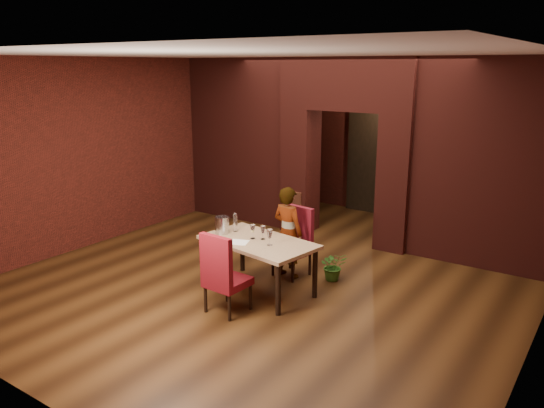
{
  "coord_description": "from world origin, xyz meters",
  "views": [
    {
      "loc": [
        4.13,
        -6.34,
        3.06
      ],
      "look_at": [
        -0.22,
        0.0,
        1.04
      ],
      "focal_mm": 35.0,
      "sensor_mm": 36.0,
      "label": 1
    }
  ],
  "objects_px": {
    "person_seated": "(288,232)",
    "wine_glass_c": "(270,237)",
    "dining_table": "(258,266)",
    "water_bottle": "(235,222)",
    "wine_glass_a": "(253,232)",
    "wine_glass_b": "(263,233)",
    "chair_near": "(228,272)",
    "wine_bucket": "(222,225)",
    "chair_far": "(292,243)",
    "potted_plant": "(333,266)"
  },
  "relations": [
    {
      "from": "wine_glass_a",
      "to": "wine_bucket",
      "type": "height_order",
      "value": "wine_bucket"
    },
    {
      "from": "wine_glass_c",
      "to": "wine_bucket",
      "type": "xyz_separation_m",
      "value": [
        -0.85,
        0.05,
        0.01
      ]
    },
    {
      "from": "wine_glass_b",
      "to": "person_seated",
      "type": "bearing_deg",
      "value": 88.04
    },
    {
      "from": "dining_table",
      "to": "chair_near",
      "type": "bearing_deg",
      "value": -77.21
    },
    {
      "from": "wine_glass_c",
      "to": "wine_bucket",
      "type": "bearing_deg",
      "value": 176.95
    },
    {
      "from": "wine_glass_b",
      "to": "wine_bucket",
      "type": "height_order",
      "value": "wine_bucket"
    },
    {
      "from": "wine_glass_a",
      "to": "water_bottle",
      "type": "relative_size",
      "value": 0.71
    },
    {
      "from": "dining_table",
      "to": "chair_near",
      "type": "xyz_separation_m",
      "value": [
        0.05,
        -0.73,
        0.16
      ]
    },
    {
      "from": "dining_table",
      "to": "water_bottle",
      "type": "distance_m",
      "value": 0.74
    },
    {
      "from": "wine_bucket",
      "to": "wine_glass_a",
      "type": "bearing_deg",
      "value": 5.63
    },
    {
      "from": "wine_glass_a",
      "to": "wine_glass_b",
      "type": "xyz_separation_m",
      "value": [
        0.13,
        0.06,
        -0.0
      ]
    },
    {
      "from": "water_bottle",
      "to": "potted_plant",
      "type": "height_order",
      "value": "water_bottle"
    },
    {
      "from": "person_seated",
      "to": "potted_plant",
      "type": "relative_size",
      "value": 3.14
    },
    {
      "from": "wine_glass_b",
      "to": "chair_near",
      "type": "bearing_deg",
      "value": -88.23
    },
    {
      "from": "person_seated",
      "to": "wine_glass_a",
      "type": "height_order",
      "value": "person_seated"
    },
    {
      "from": "chair_near",
      "to": "wine_bucket",
      "type": "xyz_separation_m",
      "value": [
        -0.66,
        0.7,
        0.33
      ]
    },
    {
      "from": "person_seated",
      "to": "wine_glass_c",
      "type": "relative_size",
      "value": 6.27
    },
    {
      "from": "dining_table",
      "to": "water_bottle",
      "type": "bearing_deg",
      "value": 172.84
    },
    {
      "from": "potted_plant",
      "to": "dining_table",
      "type": "bearing_deg",
      "value": -126.2
    },
    {
      "from": "chair_near",
      "to": "wine_glass_c",
      "type": "distance_m",
      "value": 0.75
    },
    {
      "from": "chair_near",
      "to": "water_bottle",
      "type": "distance_m",
      "value": 1.1
    },
    {
      "from": "dining_table",
      "to": "potted_plant",
      "type": "xyz_separation_m",
      "value": [
        0.68,
        0.93,
        -0.15
      ]
    },
    {
      "from": "wine_glass_c",
      "to": "wine_glass_b",
      "type": "bearing_deg",
      "value": 145.24
    },
    {
      "from": "chair_far",
      "to": "chair_near",
      "type": "bearing_deg",
      "value": -82.41
    },
    {
      "from": "wine_glass_a",
      "to": "dining_table",
      "type": "bearing_deg",
      "value": -8.87
    },
    {
      "from": "wine_bucket",
      "to": "water_bottle",
      "type": "height_order",
      "value": "water_bottle"
    },
    {
      "from": "potted_plant",
      "to": "water_bottle",
      "type": "bearing_deg",
      "value": -146.86
    },
    {
      "from": "potted_plant",
      "to": "wine_glass_a",
      "type": "bearing_deg",
      "value": -130.79
    },
    {
      "from": "wine_glass_a",
      "to": "wine_glass_c",
      "type": "xyz_separation_m",
      "value": [
        0.35,
        -0.1,
        0.01
      ]
    },
    {
      "from": "wine_glass_b",
      "to": "wine_bucket",
      "type": "distance_m",
      "value": 0.64
    },
    {
      "from": "wine_glass_b",
      "to": "water_bottle",
      "type": "distance_m",
      "value": 0.55
    },
    {
      "from": "wine_bucket",
      "to": "wine_glass_c",
      "type": "bearing_deg",
      "value": -3.05
    },
    {
      "from": "wine_glass_c",
      "to": "wine_bucket",
      "type": "height_order",
      "value": "wine_bucket"
    },
    {
      "from": "water_bottle",
      "to": "wine_glass_b",
      "type": "bearing_deg",
      "value": -7.88
    },
    {
      "from": "chair_far",
      "to": "potted_plant",
      "type": "distance_m",
      "value": 0.7
    },
    {
      "from": "chair_near",
      "to": "wine_bucket",
      "type": "bearing_deg",
      "value": -43.83
    },
    {
      "from": "wine_glass_b",
      "to": "wine_glass_c",
      "type": "distance_m",
      "value": 0.27
    },
    {
      "from": "chair_far",
      "to": "wine_glass_b",
      "type": "xyz_separation_m",
      "value": [
        -0.05,
        -0.66,
        0.32
      ]
    },
    {
      "from": "person_seated",
      "to": "wine_glass_a",
      "type": "relative_size",
      "value": 6.93
    },
    {
      "from": "wine_glass_b",
      "to": "water_bottle",
      "type": "bearing_deg",
      "value": 172.12
    },
    {
      "from": "dining_table",
      "to": "person_seated",
      "type": "relative_size",
      "value": 1.15
    },
    {
      "from": "dining_table",
      "to": "wine_glass_b",
      "type": "distance_m",
      "value": 0.47
    },
    {
      "from": "wine_glass_c",
      "to": "water_bottle",
      "type": "height_order",
      "value": "water_bottle"
    },
    {
      "from": "wine_glass_a",
      "to": "wine_bucket",
      "type": "bearing_deg",
      "value": -174.37
    },
    {
      "from": "wine_glass_b",
      "to": "dining_table",
      "type": "bearing_deg",
      "value": -108.22
    },
    {
      "from": "wine_glass_a",
      "to": "water_bottle",
      "type": "distance_m",
      "value": 0.43
    },
    {
      "from": "water_bottle",
      "to": "chair_near",
      "type": "bearing_deg",
      "value": -57.34
    },
    {
      "from": "chair_far",
      "to": "wine_glass_b",
      "type": "distance_m",
      "value": 0.74
    },
    {
      "from": "dining_table",
      "to": "person_seated",
      "type": "bearing_deg",
      "value": 95.14
    },
    {
      "from": "wine_glass_b",
      "to": "chair_far",
      "type": "bearing_deg",
      "value": 85.66
    }
  ]
}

